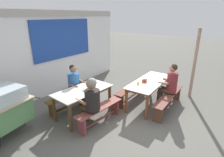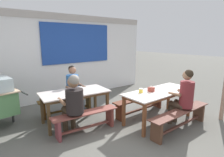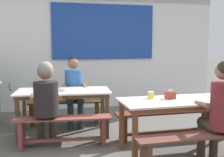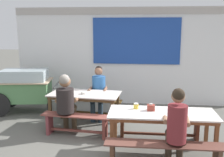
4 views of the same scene
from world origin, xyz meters
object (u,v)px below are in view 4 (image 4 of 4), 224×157
at_px(bench_far_back, 92,105).
at_px(bench_far_front, 77,122).
at_px(dining_table_near, 162,116).
at_px(bench_near_front, 164,153).
at_px(bench_near_back, 159,124).
at_px(food_cart, 24,87).
at_px(person_left_back_turned, 66,100).
at_px(person_near_front, 177,124).
at_px(dining_table_far, 85,97).
at_px(person_center_facing, 98,90).
at_px(condiment_jar, 136,106).
at_px(tissue_box, 151,108).
at_px(soup_bowl, 84,93).

bearing_deg(bench_far_back, bench_far_front, -95.32).
bearing_deg(dining_table_near, bench_near_front, -89.95).
distance_m(bench_far_back, bench_near_back, 1.91).
relative_size(food_cart, person_left_back_turned, 1.41).
bearing_deg(food_cart, bench_far_back, -7.07).
relative_size(bench_near_front, person_near_front, 1.39).
xyz_separation_m(bench_far_back, bench_far_front, (-0.11, -1.16, -0.01)).
distance_m(dining_table_far, person_center_facing, 0.55).
distance_m(bench_near_front, food_cart, 4.20).
relative_size(dining_table_far, bench_near_front, 0.87).
bearing_deg(person_left_back_turned, condiment_jar, -19.01).
bearing_deg(bench_near_front, bench_far_back, 123.45).
height_order(bench_near_front, person_left_back_turned, person_left_back_turned).
relative_size(person_left_back_turned, person_near_front, 0.96).
bearing_deg(dining_table_near, person_left_back_turned, 160.75).
bearing_deg(bench_near_back, dining_table_far, 160.11).
relative_size(person_center_facing, tissue_box, 9.79).
relative_size(bench_far_front, bench_near_front, 0.79).
xyz_separation_m(bench_far_back, bench_near_back, (1.53, -1.15, 0.01)).
distance_m(dining_table_far, soup_bowl, 0.13).
bearing_deg(dining_table_far, bench_far_front, -95.32).
bearing_deg(person_left_back_turned, bench_near_back, -2.11).
xyz_separation_m(bench_far_back, person_near_front, (1.70, -2.25, 0.43)).
distance_m(dining_table_far, food_cart, 1.92).
bearing_deg(dining_table_far, tissue_box, -37.39).
relative_size(person_near_front, condiment_jar, 13.02).
relative_size(dining_table_far, soup_bowl, 12.82).
height_order(dining_table_far, person_near_front, person_near_front).
bearing_deg(bench_near_front, person_near_front, 20.93).
bearing_deg(person_center_facing, bench_far_front, -104.38).
bearing_deg(tissue_box, condiment_jar, 163.93).
distance_m(bench_near_front, person_left_back_turned, 2.27).
bearing_deg(dining_table_far, dining_table_near, -36.10).
height_order(dining_table_near, condiment_jar, condiment_jar).
bearing_deg(bench_near_back, person_near_front, -81.01).
bearing_deg(person_near_front, condiment_jar, 132.40).
bearing_deg(tissue_box, food_cart, 149.28).
height_order(person_near_front, tissue_box, person_near_front).
distance_m(bench_far_back, person_center_facing, 0.45).
xyz_separation_m(tissue_box, condiment_jar, (-0.26, 0.07, -0.00)).
bearing_deg(bench_far_front, bench_near_front, -35.24).
bearing_deg(food_cart, bench_far_front, -39.17).
xyz_separation_m(dining_table_near, bench_far_front, (-1.64, 0.57, -0.38)).
height_order(bench_near_front, person_center_facing, person_center_facing).
bearing_deg(person_near_front, dining_table_far, 136.44).
xyz_separation_m(dining_table_far, person_center_facing, (0.22, 0.50, 0.04)).
xyz_separation_m(bench_far_front, condiment_jar, (1.19, -0.41, 0.51)).
xyz_separation_m(dining_table_far, bench_far_back, (0.05, 0.58, -0.37)).
distance_m(bench_far_front, condiment_jar, 1.36).
height_order(food_cart, tissue_box, food_cart).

